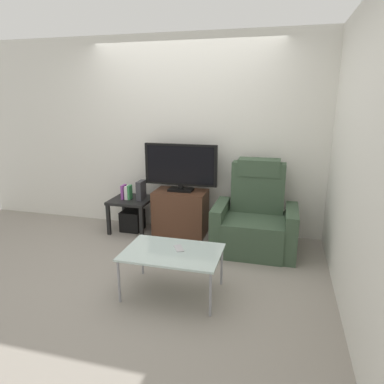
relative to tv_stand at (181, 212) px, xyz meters
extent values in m
plane|color=gray|center=(0.00, -0.85, -0.30)|extent=(6.40, 6.40, 0.00)
cube|color=silver|center=(0.00, 0.28, 1.00)|extent=(6.40, 0.06, 2.60)
cube|color=silver|center=(1.88, -0.85, 1.00)|extent=(0.06, 4.48, 2.60)
cube|color=#4C2D1E|center=(0.00, 0.00, 0.00)|extent=(0.69, 0.43, 0.60)
cube|color=black|center=(0.00, -0.20, 0.12)|extent=(0.64, 0.02, 0.02)
cube|color=black|center=(0.00, -0.15, 0.15)|extent=(0.34, 0.11, 0.04)
cube|color=black|center=(0.00, 0.02, 0.31)|extent=(0.32, 0.20, 0.03)
cube|color=black|center=(0.00, 0.02, 0.35)|extent=(0.06, 0.04, 0.05)
cube|color=black|center=(0.00, 0.02, 0.65)|extent=(0.97, 0.05, 0.54)
cube|color=black|center=(0.00, 0.00, 0.65)|extent=(0.89, 0.01, 0.49)
cube|color=#384C38|center=(1.01, -0.30, -0.09)|extent=(0.70, 0.72, 0.42)
cube|color=#384C38|center=(1.01, -0.03, 0.43)|extent=(0.64, 0.20, 0.62)
cube|color=#384C38|center=(1.01, -0.01, 0.68)|extent=(0.50, 0.26, 0.20)
cube|color=#384C38|center=(0.59, -0.30, -0.02)|extent=(0.14, 0.68, 0.56)
cube|color=#384C38|center=(1.43, -0.30, -0.02)|extent=(0.14, 0.68, 0.56)
cube|color=black|center=(-0.70, -0.04, 0.14)|extent=(0.54, 0.54, 0.04)
cube|color=black|center=(-0.93, -0.28, -0.09)|extent=(0.04, 0.04, 0.42)
cube|color=black|center=(-0.46, -0.28, -0.09)|extent=(0.04, 0.04, 0.42)
cube|color=black|center=(-0.93, 0.20, -0.09)|extent=(0.04, 0.04, 0.42)
cube|color=black|center=(-0.46, 0.20, -0.09)|extent=(0.04, 0.04, 0.42)
cube|color=black|center=(-0.70, -0.04, -0.16)|extent=(0.28, 0.28, 0.28)
cube|color=purple|center=(-0.80, -0.06, 0.25)|extent=(0.03, 0.13, 0.19)
cube|color=white|center=(-0.74, -0.06, 0.24)|extent=(0.05, 0.11, 0.18)
cube|color=#388C4C|center=(-0.71, -0.06, 0.25)|extent=(0.04, 0.10, 0.19)
cube|color=#333338|center=(-0.55, -0.03, 0.28)|extent=(0.07, 0.20, 0.26)
cube|color=#B2C6C1|center=(0.35, -1.45, 0.12)|extent=(0.90, 0.60, 0.02)
cylinder|color=gray|center=(-0.07, -1.72, -0.10)|extent=(0.02, 0.02, 0.41)
cylinder|color=gray|center=(0.77, -1.72, -0.10)|extent=(0.02, 0.02, 0.41)
cylinder|color=gray|center=(-0.07, -1.18, -0.10)|extent=(0.02, 0.02, 0.41)
cylinder|color=gray|center=(0.77, -1.18, -0.10)|extent=(0.02, 0.02, 0.41)
cube|color=#B7B7BC|center=(0.39, -1.39, 0.13)|extent=(0.14, 0.16, 0.01)
camera|label=1|loc=(1.28, -4.25, 1.50)|focal=32.43mm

